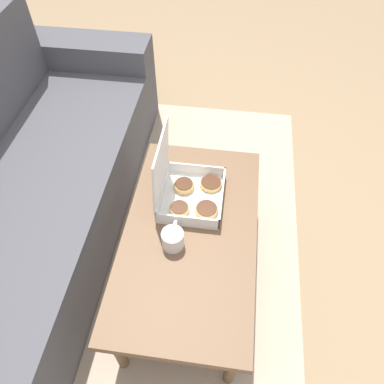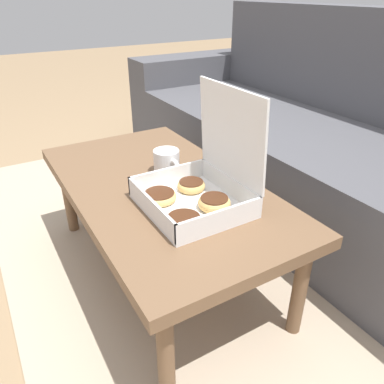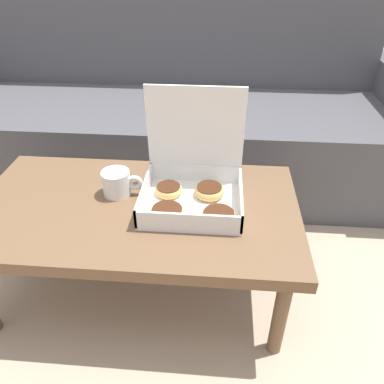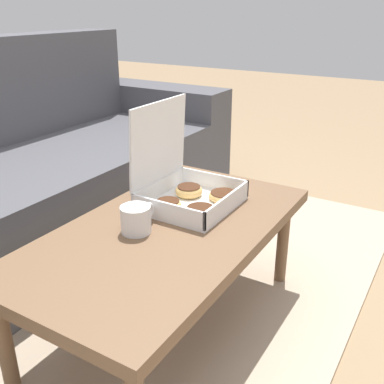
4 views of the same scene
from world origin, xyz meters
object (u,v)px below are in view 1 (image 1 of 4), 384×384
(couch, at_px, (4,220))
(coffee_mug, at_px, (174,239))
(coffee_table, at_px, (190,237))
(pastry_box, at_px, (188,190))

(couch, bearing_deg, coffee_mug, -94.79)
(coffee_table, xyz_separation_m, pastry_box, (0.18, 0.03, 0.10))
(couch, distance_m, pastry_box, 0.86)
(couch, relative_size, pastry_box, 7.38)
(coffee_table, height_order, coffee_mug, coffee_mug)
(couch, relative_size, coffee_table, 2.45)
(couch, height_order, coffee_table, couch)
(coffee_table, distance_m, coffee_mug, 0.12)
(pastry_box, relative_size, coffee_mug, 2.57)
(coffee_table, height_order, pastry_box, pastry_box)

